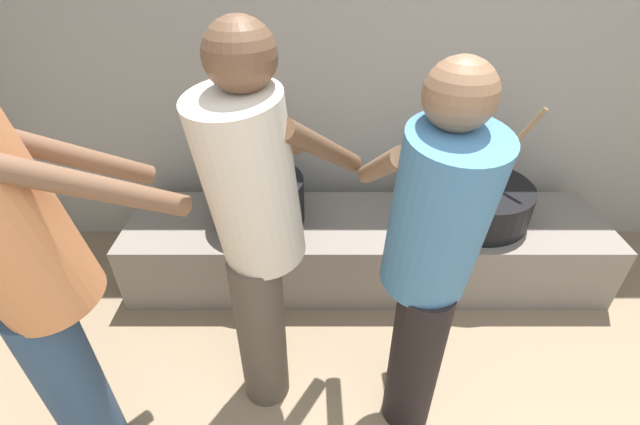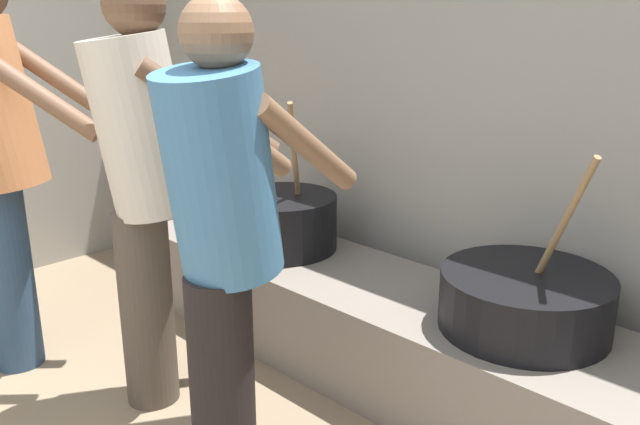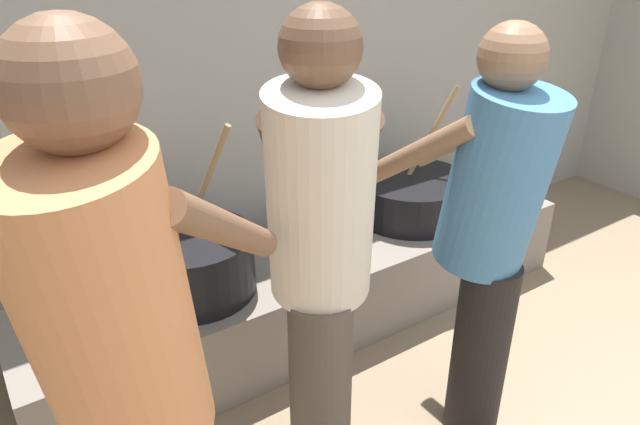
% 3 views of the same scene
% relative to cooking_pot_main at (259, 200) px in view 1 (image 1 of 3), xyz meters
% --- Properties ---
extents(block_enclosure_rear, '(5.28, 0.20, 2.11)m').
position_rel_cooking_pot_main_xyz_m(block_enclosure_rear, '(0.85, 0.51, 0.53)').
color(block_enclosure_rear, '#9E998E').
rests_on(block_enclosure_rear, ground_plane).
extents(hearth_ledge, '(2.68, 0.60, 0.40)m').
position_rel_cooking_pot_main_xyz_m(hearth_ledge, '(0.60, -0.01, -0.33)').
color(hearth_ledge, slate).
rests_on(hearth_ledge, ground_plane).
extents(cooking_pot_main, '(0.51, 0.51, 0.71)m').
position_rel_cooking_pot_main_xyz_m(cooking_pot_main, '(0.00, 0.00, 0.00)').
color(cooking_pot_main, black).
rests_on(cooking_pot_main, hearth_ledge).
extents(cooking_pot_secondary, '(0.59, 0.59, 0.66)m').
position_rel_cooking_pot_main_xyz_m(cooking_pot_secondary, '(1.21, 0.04, -0.02)').
color(cooking_pot_secondary, black).
rests_on(cooking_pot_secondary, hearth_ledge).
extents(cook_in_orange_shirt, '(0.72, 0.69, 1.65)m').
position_rel_cooking_pot_main_xyz_m(cook_in_orange_shirt, '(-0.53, -1.02, 0.42)').
color(cook_in_orange_shirt, navy).
rests_on(cook_in_orange_shirt, ground_plane).
extents(cook_in_blue_shirt, '(0.40, 0.67, 1.52)m').
position_rel_cooking_pot_main_xyz_m(cook_in_blue_shirt, '(0.71, -0.87, 0.33)').
color(cook_in_blue_shirt, black).
rests_on(cook_in_blue_shirt, ground_plane).
extents(cook_in_cream_shirt, '(0.63, 0.73, 1.59)m').
position_rel_cooking_pot_main_xyz_m(cook_in_cream_shirt, '(0.12, -0.76, 0.38)').
color(cook_in_cream_shirt, '#4C4238').
rests_on(cook_in_cream_shirt, ground_plane).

